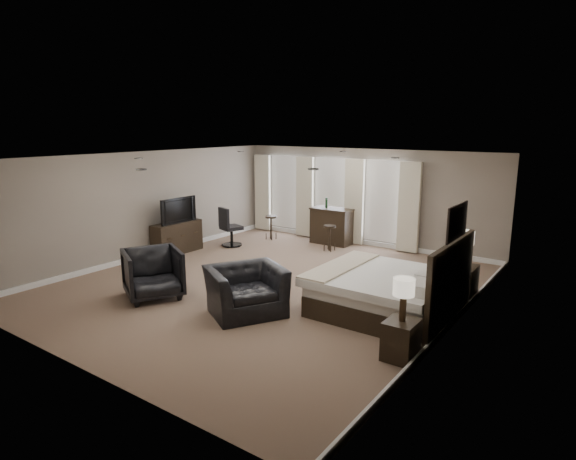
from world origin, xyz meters
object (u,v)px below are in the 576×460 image
Objects in this scene: bed at (386,273)px; bar_stool_left at (271,228)px; dresser at (177,238)px; bar_stool_right at (330,238)px; armchair_near at (246,283)px; lamp_far at (464,249)px; bar_counter at (332,226)px; armchair_far at (153,271)px; nightstand_near at (401,339)px; tv at (176,219)px; nightstand_far at (462,282)px; lamp_near at (403,300)px; desk_chair at (231,227)px.

bed reaches higher than bar_stool_left.
dresser is 2.03× the size of bar_stool_right.
lamp_far is at bearing -14.47° from armchair_near.
bar_counter is at bearing 18.62° from bar_stool_left.
armchair_far is 5.03m from bar_stool_right.
lamp_far is 4.22m from bar_stool_right.
bed is 5.95m from bar_stool_left.
armchair_far reaches higher than bar_stool_right.
lamp_far is 0.99× the size of bar_stool_right.
lamp_far reaches higher than dresser.
nightstand_near is 0.50× the size of tv.
nightstand_near is (0.89, -1.45, -0.44)m from bed.
lamp_far is (0.00, 2.90, 0.70)m from nightstand_near.
tv is 1.64× the size of bar_stool_right.
dresser is 1.33× the size of armchair_far.
armchair_near reaches higher than nightstand_near.
tv reaches higher than bar_stool_left.
bed reaches higher than nightstand_far.
bar_counter is (-4.19, 5.25, 0.22)m from nightstand_near.
lamp_near is at bearing -51.43° from bar_counter.
lamp_far is 6.99m from dresser.
lamp_far is 0.63× the size of desk_chair.
bar_stool_left is at bearing 39.91° from armchair_far.
bar_counter reaches higher than bar_stool_left.
bed is 3.50× the size of nightstand_far.
dresser is (-6.92, 2.11, 0.12)m from nightstand_near.
bar_counter is (-1.34, 5.23, -0.05)m from armchair_near.
nightstand_near is at bearing -90.00° from nightstand_far.
armchair_far is (-4.79, -3.29, 0.19)m from nightstand_far.
armchair_near is 1.85× the size of bar_stool_left.
armchair_near is (-2.85, -2.88, -0.43)m from lamp_far.
armchair_near is (-1.96, -1.43, -0.17)m from bed.
bar_counter is 1.78m from bar_stool_left.
nightstand_near is 0.82× the size of bar_stool_left.
armchair_far is (-1.94, -0.41, -0.03)m from armchair_near.
dresser is at bearing 68.38° from armchair_far.
lamp_far reaches higher than nightstand_far.
dresser is at bearing -173.48° from nightstand_far.
lamp_near is 0.54× the size of bar_counter.
tv is (-6.03, 0.66, 0.15)m from bed.
nightstand_far is at bearing 58.46° from bed.
bar_counter reaches higher than nightstand_far.
bar_stool_right is (0.35, -0.71, -0.16)m from bar_counter.
tv is at bearing 68.38° from armchair_far.
desk_chair reaches higher than bar_stool_left.
bar_stool_right is at bearing 130.19° from nightstand_near.
armchair_near is at bearing -75.67° from bar_counter.
bar_stool_left is (-1.08, 5.08, -0.18)m from armchair_far.
bar_stool_left reaches higher than nightstand_far.
lamp_far is 0.49× the size of dresser.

